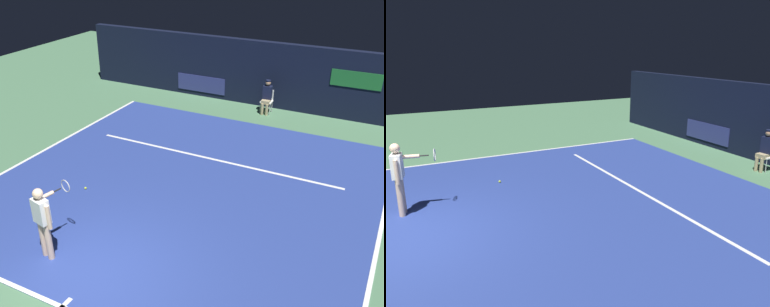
{
  "view_description": "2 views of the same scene",
  "coord_description": "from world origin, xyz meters",
  "views": [
    {
      "loc": [
        4.98,
        -5.32,
        6.37
      ],
      "look_at": [
        0.07,
        4.37,
        0.9
      ],
      "focal_mm": 41.22,
      "sensor_mm": 36.0,
      "label": 1
    },
    {
      "loc": [
        7.93,
        0.08,
        3.84
      ],
      "look_at": [
        -0.88,
        4.46,
        1.04
      ],
      "focal_mm": 35.68,
      "sensor_mm": 36.0,
      "label": 2
    }
  ],
  "objects": [
    {
      "name": "ground_plane",
      "position": [
        0.0,
        4.1,
        0.0
      ],
      "size": [
        32.37,
        32.37,
        0.0
      ],
      "primitive_type": "plane",
      "color": "#4C7A56"
    },
    {
      "name": "court_surface",
      "position": [
        0.0,
        4.1,
        0.01
      ],
      "size": [
        10.37,
        10.21,
        0.01
      ],
      "primitive_type": "cube",
      "color": "navy",
      "rests_on": "ground"
    },
    {
      "name": "line_baseline",
      "position": [
        0.0,
        -0.95,
        0.01
      ],
      "size": [
        10.37,
        0.1,
        0.01
      ],
      "primitive_type": "cube",
      "color": "white",
      "rests_on": "court_surface"
    },
    {
      "name": "line_sideline_left",
      "position": [
        5.14,
        4.1,
        0.01
      ],
      "size": [
        0.1,
        10.21,
        0.01
      ],
      "primitive_type": "cube",
      "color": "white",
      "rests_on": "court_surface"
    },
    {
      "name": "line_sideline_right",
      "position": [
        -5.14,
        4.1,
        0.01
      ],
      "size": [
        0.1,
        10.21,
        0.01
      ],
      "primitive_type": "cube",
      "color": "white",
      "rests_on": "court_surface"
    },
    {
      "name": "line_service",
      "position": [
        0.0,
        5.89,
        0.01
      ],
      "size": [
        8.09,
        0.1,
        0.01
      ],
      "primitive_type": "cube",
      "color": "white",
      "rests_on": "court_surface"
    },
    {
      "name": "line_centre_mark",
      "position": [
        0.0,
        -0.85,
        0.01
      ],
      "size": [
        0.1,
        0.3,
        0.01
      ],
      "primitive_type": "cube",
      "color": "white",
      "rests_on": "court_surface"
    },
    {
      "name": "back_wall",
      "position": [
        -0.0,
        11.28,
        1.3
      ],
      "size": [
        16.61,
        0.33,
        2.6
      ],
      "color": "black",
      "rests_on": "ground"
    },
    {
      "name": "tennis_player",
      "position": [
        -1.26,
        0.09,
        0.99
      ],
      "size": [
        0.51,
        1.01,
        1.73
      ],
      "color": "beige",
      "rests_on": "ground"
    },
    {
      "name": "line_judge_on_chair",
      "position": [
        0.24,
        10.47,
        0.69
      ],
      "size": [
        0.46,
        0.55,
        1.32
      ],
      "color": "white",
      "rests_on": "ground"
    },
    {
      "name": "tennis_ball",
      "position": [
        -2.36,
        2.66,
        0.05
      ],
      "size": [
        0.07,
        0.07,
        0.07
      ],
      "primitive_type": "sphere",
      "color": "#CCE033",
      "rests_on": "court_surface"
    }
  ]
}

